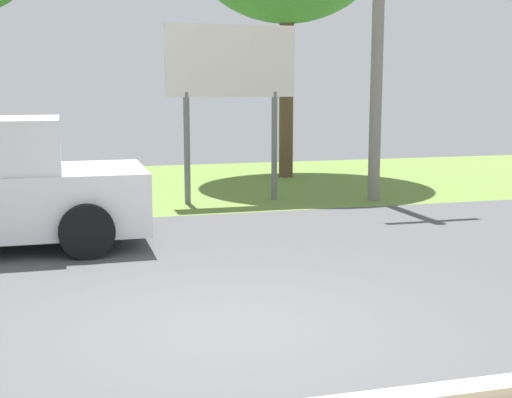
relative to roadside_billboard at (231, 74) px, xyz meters
name	(u,v)px	position (x,y,z in m)	size (l,w,h in m)	color
ground_plane	(184,261)	(-1.71, -4.35, -2.60)	(40.00, 22.00, 0.20)	#4C4C4F
roadside_billboard	(231,74)	(0.00, 0.00, 0.00)	(2.60, 0.12, 3.50)	slate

